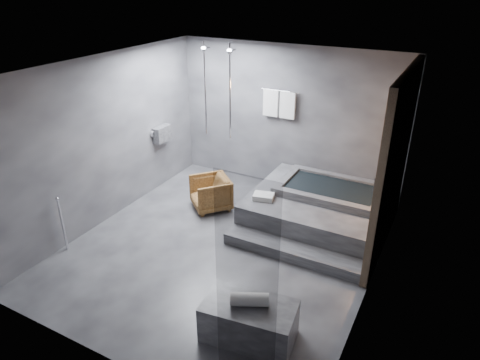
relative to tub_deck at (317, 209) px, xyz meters
The scene contains 7 objects.
room 2.02m from the tub_deck, 118.47° to the right, with size 5.00×5.04×2.82m.
tub_deck is the anchor object (origin of this frame).
tub_step 1.19m from the tub_deck, 90.00° to the right, with size 2.20×0.36×0.18m, color #313134.
concrete_bench 2.92m from the tub_deck, 87.18° to the right, with size 1.08×0.59×0.49m, color #2F2F32.
driftwood_chair 1.94m from the tub_deck, 166.33° to the right, with size 0.65×0.67×0.61m, color #442911.
rolled_towel 2.93m from the tub_deck, 87.15° to the right, with size 0.16×0.16×0.44m, color white.
deck_towel 1.00m from the tub_deck, 145.63° to the right, with size 0.33×0.25×0.09m, color white.
Camera 1 is at (2.88, -4.87, 3.93)m, focal length 32.00 mm.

